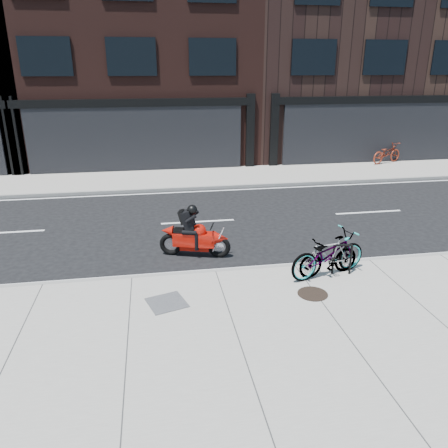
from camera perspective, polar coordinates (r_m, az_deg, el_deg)
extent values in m
plane|color=black|center=(12.50, -2.44, -2.77)|extent=(120.00, 120.00, 0.00)
cube|color=gray|center=(8.13, 2.18, -15.89)|extent=(60.00, 6.00, 0.13)
cube|color=gray|center=(19.83, -5.28, 5.98)|extent=(60.00, 3.50, 0.13)
cube|color=black|center=(26.07, -11.97, 24.91)|extent=(12.00, 10.00, 14.50)
cube|color=black|center=(28.37, 15.30, 22.19)|extent=(12.00, 10.00, 12.50)
cylinder|color=black|center=(10.71, 14.09, -4.50)|extent=(0.05, 0.05, 0.74)
cylinder|color=black|center=(10.80, 16.21, -4.50)|extent=(0.05, 0.05, 0.74)
cylinder|color=black|center=(10.61, 15.33, -2.68)|extent=(0.41, 0.14, 0.05)
imported|color=gray|center=(10.55, 13.43, -3.83)|extent=(2.17, 1.27, 1.08)
imported|color=gray|center=(10.58, 13.51, -4.14)|extent=(1.64, 0.76, 0.95)
torus|color=black|center=(11.61, -0.64, -2.99)|extent=(0.62, 0.30, 0.61)
torus|color=black|center=(11.85, -6.97, -2.65)|extent=(0.62, 0.30, 0.61)
cube|color=#A81107|center=(11.65, -3.90, -1.98)|extent=(1.17, 0.66, 0.35)
cone|color=#A81107|center=(11.52, -0.46, -1.89)|extent=(0.52, 0.51, 0.41)
sphere|color=#A81107|center=(11.53, -3.25, -0.90)|extent=(0.37, 0.37, 0.37)
cube|color=black|center=(11.62, -5.28, -0.89)|extent=(0.56, 0.40, 0.11)
cylinder|color=silver|center=(11.98, -6.13, -2.47)|extent=(0.51, 0.23, 0.08)
cube|color=black|center=(11.49, -4.69, 0.55)|extent=(0.44, 0.42, 0.55)
cube|color=black|center=(11.49, -5.43, 0.93)|extent=(0.29, 0.33, 0.37)
sphere|color=black|center=(11.37, -4.18, 1.85)|extent=(0.27, 0.27, 0.27)
imported|color=maroon|center=(24.00, 20.49, 8.68)|extent=(2.06, 1.38, 1.03)
cylinder|color=black|center=(9.84, 11.51, -8.92)|extent=(0.81, 0.81, 0.02)
cube|color=#4A4A4C|center=(9.40, -7.48, -10.15)|extent=(0.94, 0.94, 0.02)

